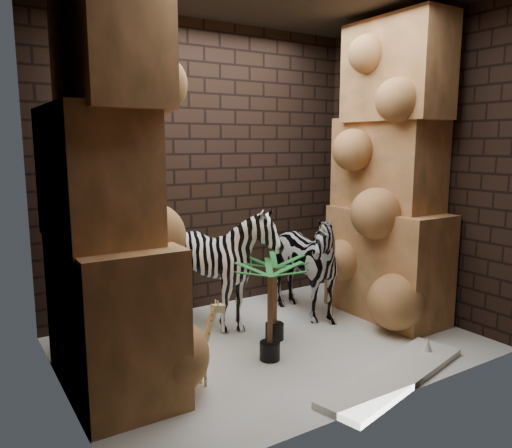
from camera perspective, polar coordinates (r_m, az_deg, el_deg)
floor at (r=4.55m, az=1.81°, el=-13.59°), size 3.50×3.50×0.00m
wall_back at (r=5.28m, az=-5.77°, el=6.34°), size 3.50×0.00×3.50m
wall_front at (r=3.25m, az=14.45°, el=4.23°), size 3.50×0.00×3.50m
wall_left at (r=3.53m, az=-22.37°, el=4.21°), size 0.00×3.00×3.00m
wall_right at (r=5.38m, az=17.62°, el=6.01°), size 0.00×3.00×3.00m
rock_pillar_left at (r=3.61m, az=-16.88°, el=4.61°), size 0.68×1.30×3.00m
rock_pillar_right at (r=5.13m, az=15.22°, el=5.98°), size 0.58×1.25×3.00m
zebra_right at (r=5.07m, az=4.73°, el=-3.55°), size 0.61×1.10×1.29m
zebra_left at (r=4.73m, az=-4.04°, el=-5.66°), size 1.35×1.48×1.10m
giraffe_toy at (r=3.71m, az=-7.27°, el=-13.79°), size 0.34×0.14×0.64m
palm_front at (r=4.51m, az=2.17°, el=-8.52°), size 0.36×0.36×0.78m
palm_back at (r=4.10m, az=1.62°, el=-10.10°), size 0.36×0.36×0.82m
surfboard at (r=4.07m, az=15.65°, el=-16.44°), size 1.61×0.74×0.05m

